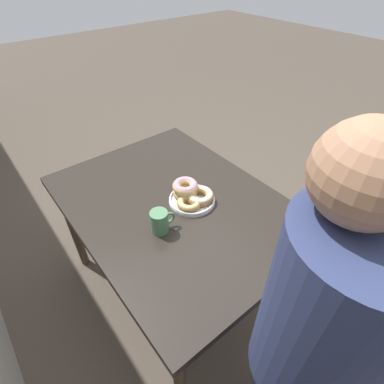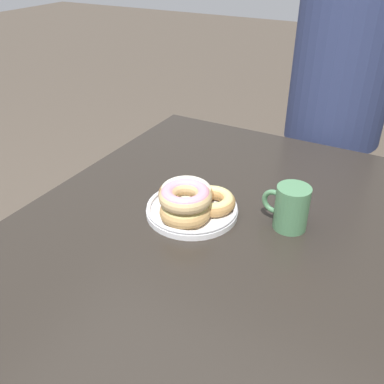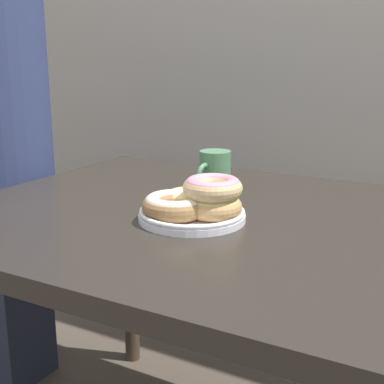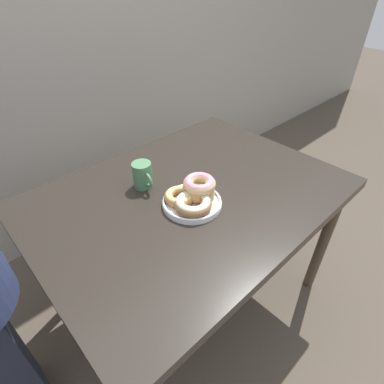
{
  "view_description": "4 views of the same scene",
  "coord_description": "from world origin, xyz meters",
  "views": [
    {
      "loc": [
        -0.88,
        0.78,
        1.66
      ],
      "look_at": [
        -0.05,
        0.12,
        0.77
      ],
      "focal_mm": 28.0,
      "sensor_mm": 36.0,
      "label": 1
    },
    {
      "loc": [
        0.7,
        0.53,
        1.28
      ],
      "look_at": [
        -0.05,
        0.12,
        0.77
      ],
      "focal_mm": 40.0,
      "sensor_mm": 36.0,
      "label": 2
    },
    {
      "loc": [
        0.46,
        -0.8,
        1.04
      ],
      "look_at": [
        -0.05,
        0.12,
        0.77
      ],
      "focal_mm": 50.0,
      "sensor_mm": 36.0,
      "label": 3
    },
    {
      "loc": [
        -0.64,
        -0.51,
        1.42
      ],
      "look_at": [
        -0.05,
        0.12,
        0.77
      ],
      "focal_mm": 28.0,
      "sensor_mm": 36.0,
      "label": 4
    }
  ],
  "objects": [
    {
      "name": "donut_plate",
      "position": [
        -0.04,
        0.12,
        0.75
      ],
      "size": [
        0.24,
        0.24,
        0.09
      ],
      "color": "white",
      "rests_on": "dining_table"
    },
    {
      "name": "coffee_mug",
      "position": [
        -0.11,
        0.34,
        0.76
      ],
      "size": [
        0.08,
        0.11,
        0.1
      ],
      "color": "#4C7F56",
      "rests_on": "dining_table"
    },
    {
      "name": "person_figure",
      "position": [
        -0.82,
        0.28,
        0.78
      ],
      "size": [
        0.37,
        0.33,
        1.45
      ],
      "color": "#232838",
      "rests_on": "ground_plane"
    },
    {
      "name": "dining_table",
      "position": [
        0.0,
        0.18,
        0.64
      ],
      "size": [
        1.19,
        0.89,
        0.71
      ],
      "color": "#28231E",
      "rests_on": "ground_plane"
    }
  ]
}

